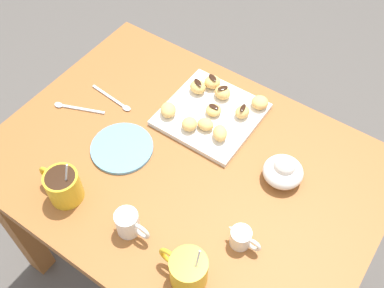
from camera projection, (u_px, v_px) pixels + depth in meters
The scene contains 26 objects.
ground_plane at pixel (187, 263), 1.83m from camera, with size 8.00×8.00×0.00m, color #514C47.
dining_table at pixel (185, 187), 1.37m from camera, with size 1.07×0.78×0.71m.
pastry_plate_square at pixel (211, 114), 1.37m from camera, with size 0.27×0.27×0.02m, color silver.
coffee_mug_mustard_left at pixel (188, 270), 1.03m from camera, with size 0.13×0.09×0.14m.
coffee_mug_mustard_right at pixel (63, 185), 1.17m from camera, with size 0.13×0.09×0.14m.
cream_pitcher_white at pixel (129, 223), 1.12m from camera, with size 0.10×0.06×0.07m.
ice_cream_bowl at pixel (283, 171), 1.21m from camera, with size 0.11×0.11×0.08m.
chocolate_sauce_pitcher at pixel (241, 237), 1.10m from camera, with size 0.09×0.05×0.06m.
saucer_sky_left at pixel (122, 148), 1.30m from camera, with size 0.18×0.18×0.01m, color #66A8DB.
loose_spoon_near_saucer at pixel (73, 107), 1.39m from camera, with size 0.15×0.07×0.01m.
loose_spoon_by_plate at pixel (116, 101), 1.41m from camera, with size 0.16×0.03×0.01m.
beignet_0 at pixel (220, 133), 1.29m from camera, with size 0.05×0.04×0.04m, color #E5B260.
beignet_1 at pixel (198, 87), 1.40m from camera, with size 0.05×0.05×0.04m, color #E5B260.
chocolate_drizzle_1 at pixel (198, 82), 1.39m from camera, with size 0.04×0.02×0.01m, color black.
beignet_2 at pixel (260, 102), 1.37m from camera, with size 0.05×0.05×0.03m, color #E5B260.
beignet_3 at pixel (214, 110), 1.35m from camera, with size 0.05×0.05×0.03m, color #E5B260.
chocolate_drizzle_3 at pixel (214, 106), 1.34m from camera, with size 0.03×0.02×0.01m, color black.
beignet_4 at pixel (206, 124), 1.32m from camera, with size 0.05×0.04×0.03m, color #E5B260.
beignet_5 at pixel (168, 110), 1.35m from camera, with size 0.06×0.05×0.04m, color #E5B260.
beignet_6 at pixel (212, 82), 1.42m from camera, with size 0.05×0.05×0.04m, color #E5B260.
chocolate_drizzle_6 at pixel (213, 78), 1.40m from camera, with size 0.03×0.02×0.01m, color black.
beignet_7 at pixel (222, 93), 1.39m from camera, with size 0.05×0.05×0.04m, color #E5B260.
chocolate_drizzle_7 at pixel (223, 88), 1.37m from camera, with size 0.03×0.02×0.01m, color black.
beignet_8 at pixel (189, 124), 1.31m from camera, with size 0.05×0.04×0.04m, color #E5B260.
beignet_9 at pixel (242, 112), 1.34m from camera, with size 0.05×0.04×0.03m, color #E5B260.
chocolate_drizzle_9 at pixel (243, 108), 1.33m from camera, with size 0.03×0.01×0.01m, color black.
Camera 1 is at (-0.43, 0.58, 1.75)m, focal length 42.43 mm.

